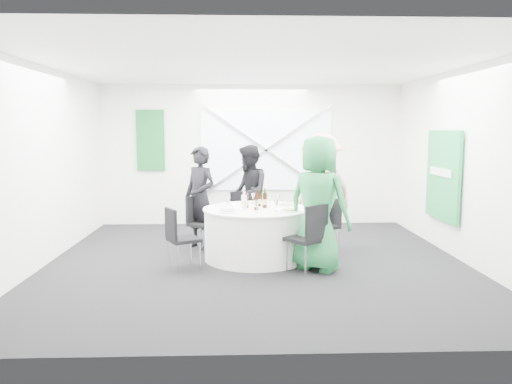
{
  "coord_description": "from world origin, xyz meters",
  "views": [
    {
      "loc": [
        -0.26,
        -7.05,
        1.91
      ],
      "look_at": [
        0.0,
        0.2,
        1.0
      ],
      "focal_mm": 35.0,
      "sensor_mm": 36.0,
      "label": 1
    }
  ],
  "objects_px": {
    "chair_front_right": "(310,233)",
    "clear_water_bottle": "(244,202)",
    "person_man_back_left": "(200,198)",
    "green_water_bottle": "(265,200)",
    "chair_back_right": "(329,221)",
    "chair_front_left": "(179,234)",
    "banquet_table": "(256,233)",
    "chair_back_left": "(199,219)",
    "chair_back": "(242,213)",
    "person_woman_pink": "(322,191)",
    "person_woman_green": "(318,203)",
    "person_man_back": "(249,193)"
  },
  "relations": [
    {
      "from": "person_woman_green",
      "to": "green_water_bottle",
      "type": "relative_size",
      "value": 6.24
    },
    {
      "from": "person_woman_green",
      "to": "clear_water_bottle",
      "type": "relative_size",
      "value": 6.86
    },
    {
      "from": "chair_back",
      "to": "chair_front_left",
      "type": "relative_size",
      "value": 0.99
    },
    {
      "from": "chair_front_right",
      "to": "person_man_back",
      "type": "relative_size",
      "value": 0.57
    },
    {
      "from": "clear_water_bottle",
      "to": "person_man_back_left",
      "type": "bearing_deg",
      "value": 130.77
    },
    {
      "from": "chair_front_right",
      "to": "person_woman_green",
      "type": "height_order",
      "value": "person_woman_green"
    },
    {
      "from": "person_man_back",
      "to": "green_water_bottle",
      "type": "bearing_deg",
      "value": 6.54
    },
    {
      "from": "chair_front_left",
      "to": "person_man_back_left",
      "type": "bearing_deg",
      "value": -37.05
    },
    {
      "from": "person_woman_pink",
      "to": "person_woman_green",
      "type": "distance_m",
      "value": 1.33
    },
    {
      "from": "person_man_back_left",
      "to": "green_water_bottle",
      "type": "relative_size",
      "value": 5.58
    },
    {
      "from": "chair_front_left",
      "to": "clear_water_bottle",
      "type": "bearing_deg",
      "value": -90.37
    },
    {
      "from": "chair_front_right",
      "to": "clear_water_bottle",
      "type": "xyz_separation_m",
      "value": [
        -0.86,
        0.73,
        0.31
      ]
    },
    {
      "from": "person_man_back_left",
      "to": "chair_front_left",
      "type": "bearing_deg",
      "value": -59.54
    },
    {
      "from": "chair_back_left",
      "to": "clear_water_bottle",
      "type": "xyz_separation_m",
      "value": [
        0.71,
        -0.72,
        0.37
      ]
    },
    {
      "from": "chair_back_left",
      "to": "banquet_table",
      "type": "bearing_deg",
      "value": -90.0
    },
    {
      "from": "chair_front_right",
      "to": "person_woman_pink",
      "type": "bearing_deg",
      "value": -144.59
    },
    {
      "from": "person_man_back",
      "to": "chair_front_left",
      "type": "bearing_deg",
      "value": -32.16
    },
    {
      "from": "chair_back_right",
      "to": "green_water_bottle",
      "type": "distance_m",
      "value": 1.14
    },
    {
      "from": "chair_back_left",
      "to": "person_man_back",
      "type": "height_order",
      "value": "person_man_back"
    },
    {
      "from": "banquet_table",
      "to": "green_water_bottle",
      "type": "height_order",
      "value": "green_water_bottle"
    },
    {
      "from": "person_woman_green",
      "to": "chair_back",
      "type": "bearing_deg",
      "value": -22.78
    },
    {
      "from": "person_man_back_left",
      "to": "person_woman_green",
      "type": "relative_size",
      "value": 0.9
    },
    {
      "from": "person_man_back_left",
      "to": "clear_water_bottle",
      "type": "height_order",
      "value": "person_man_back_left"
    },
    {
      "from": "chair_front_right",
      "to": "clear_water_bottle",
      "type": "distance_m",
      "value": 1.17
    },
    {
      "from": "person_man_back",
      "to": "green_water_bottle",
      "type": "height_order",
      "value": "person_man_back"
    },
    {
      "from": "chair_back_right",
      "to": "chair_front_left",
      "type": "height_order",
      "value": "chair_front_left"
    },
    {
      "from": "person_man_back_left",
      "to": "person_woman_pink",
      "type": "bearing_deg",
      "value": 38.06
    },
    {
      "from": "chair_back",
      "to": "person_woman_green",
      "type": "distance_m",
      "value": 2.08
    },
    {
      "from": "banquet_table",
      "to": "chair_back_right",
      "type": "xyz_separation_m",
      "value": [
        1.16,
        0.39,
        0.11
      ]
    },
    {
      "from": "person_man_back_left",
      "to": "green_water_bottle",
      "type": "bearing_deg",
      "value": 6.74
    },
    {
      "from": "chair_front_left",
      "to": "green_water_bottle",
      "type": "distance_m",
      "value": 1.42
    },
    {
      "from": "person_man_back",
      "to": "clear_water_bottle",
      "type": "height_order",
      "value": "person_man_back"
    },
    {
      "from": "banquet_table",
      "to": "chair_back",
      "type": "xyz_separation_m",
      "value": [
        -0.2,
        1.14,
        0.12
      ]
    },
    {
      "from": "chair_front_left",
      "to": "person_man_back_left",
      "type": "distance_m",
      "value": 1.35
    },
    {
      "from": "chair_front_right",
      "to": "chair_front_left",
      "type": "height_order",
      "value": "chair_front_right"
    },
    {
      "from": "person_woman_pink",
      "to": "clear_water_bottle",
      "type": "distance_m",
      "value": 1.49
    },
    {
      "from": "chair_back",
      "to": "person_woman_pink",
      "type": "distance_m",
      "value": 1.43
    },
    {
      "from": "chair_front_left",
      "to": "clear_water_bottle",
      "type": "xyz_separation_m",
      "value": [
        0.9,
        0.48,
        0.36
      ]
    },
    {
      "from": "person_woman_green",
      "to": "person_man_back",
      "type": "bearing_deg",
      "value": -27.13
    },
    {
      "from": "person_man_back",
      "to": "person_woman_green",
      "type": "bearing_deg",
      "value": 21.99
    },
    {
      "from": "chair_back_left",
      "to": "chair_back_right",
      "type": "relative_size",
      "value": 1.01
    },
    {
      "from": "chair_back",
      "to": "person_woman_pink",
      "type": "height_order",
      "value": "person_woman_pink"
    },
    {
      "from": "chair_back_left",
      "to": "person_woman_green",
      "type": "relative_size",
      "value": 0.46
    },
    {
      "from": "person_man_back_left",
      "to": "person_woman_green",
      "type": "distance_m",
      "value": 2.16
    },
    {
      "from": "banquet_table",
      "to": "chair_front_left",
      "type": "bearing_deg",
      "value": -151.55
    },
    {
      "from": "chair_back_right",
      "to": "person_woman_pink",
      "type": "distance_m",
      "value": 0.52
    },
    {
      "from": "person_woman_pink",
      "to": "clear_water_bottle",
      "type": "bearing_deg",
      "value": -0.21
    },
    {
      "from": "chair_front_right",
      "to": "green_water_bottle",
      "type": "height_order",
      "value": "green_water_bottle"
    },
    {
      "from": "person_woman_green",
      "to": "chair_back_right",
      "type": "bearing_deg",
      "value": -71.31
    },
    {
      "from": "person_man_back",
      "to": "chair_back_left",
      "type": "bearing_deg",
      "value": -55.67
    }
  ]
}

